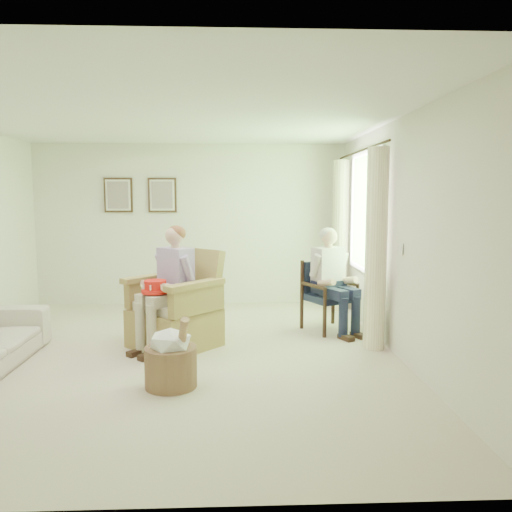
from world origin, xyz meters
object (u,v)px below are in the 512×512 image
(wicker_armchair, at_px, (175,316))
(person_dark, at_px, (331,273))
(red_hat, at_px, (155,287))
(wood_armchair, at_px, (328,292))
(hatbox, at_px, (171,358))
(person_wicker, at_px, (173,279))

(wicker_armchair, xyz_separation_m, person_dark, (1.95, 0.54, 0.41))
(person_dark, relative_size, red_hat, 4.34)
(wicker_armchair, relative_size, wood_armchair, 1.27)
(wicker_armchair, relative_size, hatbox, 1.60)
(person_dark, bearing_deg, wood_armchair, 62.26)
(wood_armchair, height_order, person_wicker, person_wicker)
(person_wicker, bearing_deg, hatbox, -41.57)
(wicker_armchair, relative_size, person_wicker, 0.81)
(wicker_armchair, xyz_separation_m, person_wicker, (0.00, -0.15, 0.47))
(red_hat, bearing_deg, wicker_armchair, 58.11)
(person_wicker, distance_m, person_dark, 2.07)
(hatbox, bearing_deg, wicker_armchair, 95.21)
(wicker_armchair, distance_m, person_dark, 2.06)
(person_wicker, bearing_deg, wood_armchair, 65.84)
(person_dark, relative_size, hatbox, 1.87)
(person_dark, bearing_deg, hatbox, -162.53)
(red_hat, relative_size, hatbox, 0.43)
(wood_armchair, xyz_separation_m, person_wicker, (-1.95, -0.84, 0.34))
(wood_armchair, xyz_separation_m, red_hat, (-2.12, -0.97, 0.26))
(person_dark, xyz_separation_m, hatbox, (-1.83, -1.84, -0.49))
(wicker_armchair, bearing_deg, red_hat, -79.34)
(wicker_armchair, distance_m, wood_armchair, 2.07)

